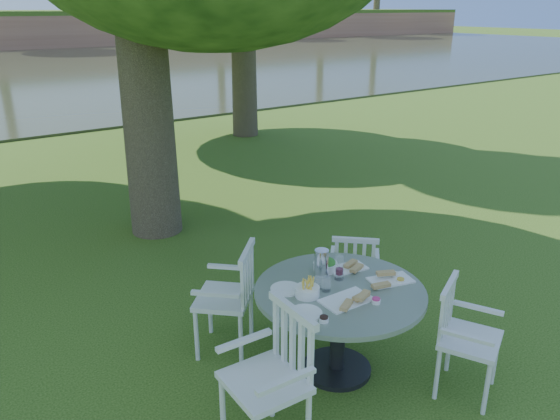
{
  "coord_description": "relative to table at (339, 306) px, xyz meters",
  "views": [
    {
      "loc": [
        -3.02,
        -4.05,
        2.8
      ],
      "look_at": [
        0.0,
        0.2,
        0.85
      ],
      "focal_mm": 35.0,
      "sensor_mm": 36.0,
      "label": 1
    }
  ],
  "objects": [
    {
      "name": "ground",
      "position": [
        0.48,
        1.28,
        -0.6
      ],
      "size": [
        140.0,
        140.0,
        0.0
      ],
      "primitive_type": "plane",
      "color": "#21400D",
      "rests_on": "ground"
    },
    {
      "name": "table",
      "position": [
        0.0,
        0.0,
        0.0
      ],
      "size": [
        1.33,
        1.33,
        0.75
      ],
      "color": "black",
      "rests_on": "ground"
    },
    {
      "name": "chair_ne",
      "position": [
        0.7,
        0.58,
        -0.11
      ],
      "size": [
        0.58,
        0.58,
        0.84
      ],
      "rotation": [
        0.0,
        0.0,
        -3.91
      ],
      "color": "silver",
      "rests_on": "ground"
    },
    {
      "name": "chair_nw",
      "position": [
        -0.51,
        0.74,
        -0.04
      ],
      "size": [
        0.66,
        0.66,
        0.95
      ],
      "rotation": [
        0.0,
        0.0,
        -2.34
      ],
      "color": "silver",
      "rests_on": "ground"
    },
    {
      "name": "chair_sw",
      "position": [
        -0.83,
        -0.34,
        -0.01
      ],
      "size": [
        0.49,
        0.52,
        1.0
      ],
      "rotation": [
        0.0,
        0.0,
        -1.61
      ],
      "color": "silver",
      "rests_on": "ground"
    },
    {
      "name": "chair_se",
      "position": [
        0.6,
        -0.68,
        -0.07
      ],
      "size": [
        0.59,
        0.58,
        0.89
      ],
      "rotation": [
        0.0,
        0.0,
        0.45
      ],
      "color": "silver",
      "rests_on": "ground"
    },
    {
      "name": "tableware",
      "position": [
        -0.02,
        0.12,
        0.2
      ],
      "size": [
        1.17,
        0.76,
        0.23
      ],
      "color": "white",
      "rests_on": "table"
    }
  ]
}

